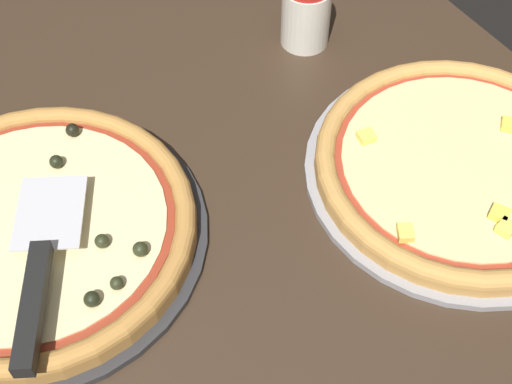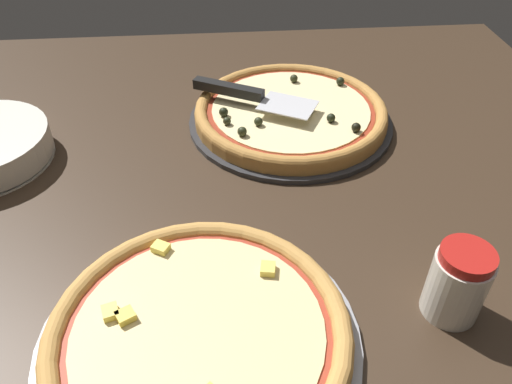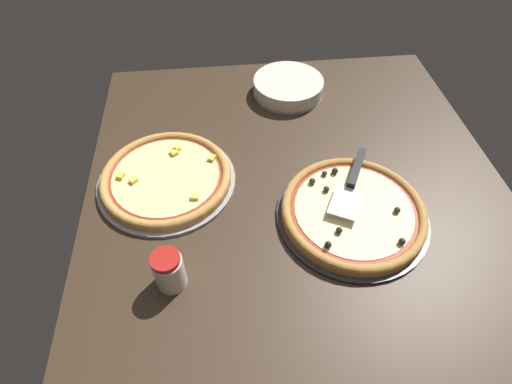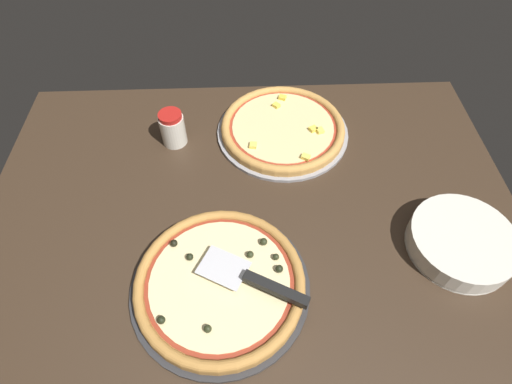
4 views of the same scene
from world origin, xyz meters
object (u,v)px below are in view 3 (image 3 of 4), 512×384
pizza_front (353,211)px  pizza_back (166,177)px  plate_stack (288,87)px  parmesan_shaker (169,270)px  serving_spatula (354,175)px

pizza_front → pizza_back: size_ratio=1.03×
pizza_back → plate_stack: bearing=-46.8°
parmesan_shaker → pizza_front: bearing=-73.3°
serving_spatula → plate_stack: bearing=12.3°
pizza_back → plate_stack: plate_stack is taller
plate_stack → parmesan_shaker: (-72.21, 39.72, 2.49)cm
serving_spatula → parmesan_shaker: parmesan_shaker is taller
serving_spatula → parmesan_shaker: 55.65cm
pizza_back → serving_spatula: size_ratio=1.51×
pizza_back → serving_spatula: 53.41cm
pizza_front → parmesan_shaker: (-14.35, 47.87, 2.66)cm
pizza_front → plate_stack: 58.43cm
plate_stack → parmesan_shaker: parmesan_shaker is taller
pizza_back → parmesan_shaker: bearing=-175.8°
pizza_back → parmesan_shaker: size_ratio=3.49×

